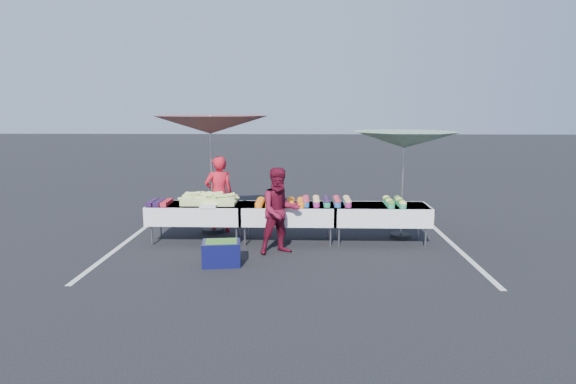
{
  "coord_description": "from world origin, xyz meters",
  "views": [
    {
      "loc": [
        0.28,
        -9.19,
        2.61
      ],
      "look_at": [
        0.0,
        0.0,
        1.0
      ],
      "focal_mm": 30.0,
      "sensor_mm": 36.0,
      "label": 1
    }
  ],
  "objects_px": {
    "table_center": "(288,213)",
    "umbrella_right": "(404,141)",
    "customer": "(280,211)",
    "storage_bin": "(222,252)",
    "vendor": "(219,195)",
    "umbrella_left": "(210,126)",
    "table_left": "(197,212)",
    "table_right": "(380,214)"
  },
  "relations": [
    {
      "from": "vendor",
      "to": "umbrella_right",
      "type": "relative_size",
      "value": 0.59
    },
    {
      "from": "customer",
      "to": "table_center",
      "type": "bearing_deg",
      "value": 57.66
    },
    {
      "from": "table_left",
      "to": "table_center",
      "type": "height_order",
      "value": "same"
    },
    {
      "from": "umbrella_left",
      "to": "storage_bin",
      "type": "xyz_separation_m",
      "value": [
        0.54,
        -2.14,
        -2.04
      ]
    },
    {
      "from": "table_center",
      "to": "umbrella_right",
      "type": "height_order",
      "value": "umbrella_right"
    },
    {
      "from": "umbrella_right",
      "to": "storage_bin",
      "type": "xyz_separation_m",
      "value": [
        -3.37,
        -1.84,
        -1.76
      ]
    },
    {
      "from": "table_center",
      "to": "customer",
      "type": "height_order",
      "value": "customer"
    },
    {
      "from": "table_right",
      "to": "customer",
      "type": "distance_m",
      "value": 2.07
    },
    {
      "from": "table_right",
      "to": "vendor",
      "type": "bearing_deg",
      "value": 167.75
    },
    {
      "from": "table_center",
      "to": "storage_bin",
      "type": "xyz_separation_m",
      "value": [
        -1.08,
        -1.44,
        -0.37
      ]
    },
    {
      "from": "table_center",
      "to": "table_right",
      "type": "xyz_separation_m",
      "value": [
        1.8,
        0.0,
        0.0
      ]
    },
    {
      "from": "customer",
      "to": "umbrella_left",
      "type": "height_order",
      "value": "umbrella_left"
    },
    {
      "from": "table_center",
      "to": "umbrella_left",
      "type": "xyz_separation_m",
      "value": [
        -1.62,
        0.7,
        1.67
      ]
    },
    {
      "from": "table_center",
      "to": "storage_bin",
      "type": "distance_m",
      "value": 1.84
    },
    {
      "from": "table_left",
      "to": "vendor",
      "type": "bearing_deg",
      "value": 65.38
    },
    {
      "from": "customer",
      "to": "storage_bin",
      "type": "relative_size",
      "value": 2.3
    },
    {
      "from": "table_right",
      "to": "umbrella_right",
      "type": "relative_size",
      "value": 0.67
    },
    {
      "from": "customer",
      "to": "table_left",
      "type": "bearing_deg",
      "value": 132.86
    },
    {
      "from": "umbrella_right",
      "to": "storage_bin",
      "type": "relative_size",
      "value": 4.07
    },
    {
      "from": "table_left",
      "to": "vendor",
      "type": "height_order",
      "value": "vendor"
    },
    {
      "from": "table_center",
      "to": "storage_bin",
      "type": "bearing_deg",
      "value": -126.77
    },
    {
      "from": "table_center",
      "to": "vendor",
      "type": "distance_m",
      "value": 1.65
    },
    {
      "from": "table_left",
      "to": "vendor",
      "type": "xyz_separation_m",
      "value": [
        0.33,
        0.71,
        0.23
      ]
    },
    {
      "from": "table_left",
      "to": "storage_bin",
      "type": "relative_size",
      "value": 2.73
    },
    {
      "from": "table_left",
      "to": "umbrella_left",
      "type": "xyz_separation_m",
      "value": [
        0.18,
        0.7,
        1.67
      ]
    },
    {
      "from": "table_right",
      "to": "vendor",
      "type": "height_order",
      "value": "vendor"
    },
    {
      "from": "customer",
      "to": "umbrella_right",
      "type": "distance_m",
      "value": 2.93
    },
    {
      "from": "vendor",
      "to": "umbrella_right",
      "type": "height_order",
      "value": "umbrella_right"
    },
    {
      "from": "table_right",
      "to": "storage_bin",
      "type": "xyz_separation_m",
      "value": [
        -2.88,
        -1.44,
        -0.37
      ]
    },
    {
      "from": "umbrella_left",
      "to": "table_left",
      "type": "bearing_deg",
      "value": -104.38
    },
    {
      "from": "umbrella_left",
      "to": "storage_bin",
      "type": "relative_size",
      "value": 3.89
    },
    {
      "from": "table_center",
      "to": "umbrella_right",
      "type": "bearing_deg",
      "value": 9.91
    },
    {
      "from": "vendor",
      "to": "umbrella_left",
      "type": "relative_size",
      "value": 0.61
    },
    {
      "from": "table_left",
      "to": "storage_bin",
      "type": "height_order",
      "value": "table_left"
    },
    {
      "from": "table_left",
      "to": "umbrella_right",
      "type": "xyz_separation_m",
      "value": [
        4.09,
        0.4,
        1.39
      ]
    },
    {
      "from": "table_right",
      "to": "customer",
      "type": "bearing_deg",
      "value": -158.69
    },
    {
      "from": "storage_bin",
      "to": "customer",
      "type": "bearing_deg",
      "value": 28.8
    },
    {
      "from": "table_right",
      "to": "storage_bin",
      "type": "height_order",
      "value": "table_right"
    },
    {
      "from": "umbrella_right",
      "to": "storage_bin",
      "type": "bearing_deg",
      "value": -151.33
    },
    {
      "from": "table_right",
      "to": "customer",
      "type": "relative_size",
      "value": 1.19
    },
    {
      "from": "table_right",
      "to": "table_center",
      "type": "bearing_deg",
      "value": 180.0
    },
    {
      "from": "table_right",
      "to": "umbrella_left",
      "type": "distance_m",
      "value": 3.87
    }
  ]
}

